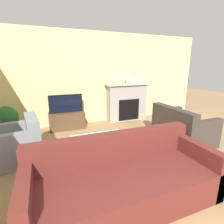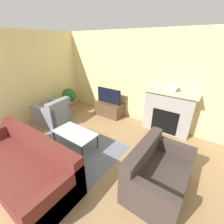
{
  "view_description": "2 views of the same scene",
  "coord_description": "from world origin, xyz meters",
  "px_view_note": "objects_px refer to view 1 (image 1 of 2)",
  "views": [
    {
      "loc": [
        -1.16,
        -0.6,
        1.72
      ],
      "look_at": [
        0.25,
        2.95,
        0.71
      ],
      "focal_mm": 28.0,
      "sensor_mm": 36.0,
      "label": 1
    },
    {
      "loc": [
        2.26,
        0.42,
        2.4
      ],
      "look_at": [
        0.36,
        3.09,
        0.83
      ],
      "focal_mm": 24.0,
      "sensor_mm": 36.0,
      "label": 2
    }
  ],
  "objects_px": {
    "potted_plant": "(6,119)",
    "tv": "(66,104)",
    "armchair_by_window": "(16,146)",
    "mantel_clock": "(128,79)",
    "couch_sectional": "(123,181)",
    "couch_loveseat": "(181,128)",
    "coffee_table": "(99,139)"
  },
  "relations": [
    {
      "from": "potted_plant",
      "to": "tv",
      "type": "bearing_deg",
      "value": 22.4
    },
    {
      "from": "armchair_by_window",
      "to": "potted_plant",
      "type": "relative_size",
      "value": 1.14
    },
    {
      "from": "armchair_by_window",
      "to": "mantel_clock",
      "type": "distance_m",
      "value": 3.63
    },
    {
      "from": "couch_sectional",
      "to": "tv",
      "type": "bearing_deg",
      "value": 95.56
    },
    {
      "from": "couch_loveseat",
      "to": "armchair_by_window",
      "type": "distance_m",
      "value": 3.54
    },
    {
      "from": "coffee_table",
      "to": "potted_plant",
      "type": "xyz_separation_m",
      "value": [
        -1.72,
        1.31,
        0.22
      ]
    },
    {
      "from": "couch_loveseat",
      "to": "mantel_clock",
      "type": "distance_m",
      "value": 2.27
    },
    {
      "from": "couch_loveseat",
      "to": "potted_plant",
      "type": "relative_size",
      "value": 1.5
    },
    {
      "from": "couch_sectional",
      "to": "armchair_by_window",
      "type": "xyz_separation_m",
      "value": [
        -1.41,
        1.62,
        0.01
      ]
    },
    {
      "from": "tv",
      "to": "couch_loveseat",
      "type": "distance_m",
      "value": 3.06
    },
    {
      "from": "armchair_by_window",
      "to": "coffee_table",
      "type": "bearing_deg",
      "value": 66.9
    },
    {
      "from": "tv",
      "to": "coffee_table",
      "type": "distance_m",
      "value": 1.94
    },
    {
      "from": "coffee_table",
      "to": "potted_plant",
      "type": "bearing_deg",
      "value": 142.82
    },
    {
      "from": "armchair_by_window",
      "to": "coffee_table",
      "type": "relative_size",
      "value": 0.94
    },
    {
      "from": "couch_loveseat",
      "to": "coffee_table",
      "type": "relative_size",
      "value": 1.24
    },
    {
      "from": "tv",
      "to": "couch_sectional",
      "type": "relative_size",
      "value": 0.38
    },
    {
      "from": "tv",
      "to": "mantel_clock",
      "type": "relative_size",
      "value": 3.92
    },
    {
      "from": "couch_sectional",
      "to": "potted_plant",
      "type": "relative_size",
      "value": 2.73
    },
    {
      "from": "couch_sectional",
      "to": "potted_plant",
      "type": "bearing_deg",
      "value": 123.5
    },
    {
      "from": "couch_sectional",
      "to": "armchair_by_window",
      "type": "distance_m",
      "value": 2.15
    },
    {
      "from": "couch_loveseat",
      "to": "potted_plant",
      "type": "xyz_separation_m",
      "value": [
        -3.77,
        1.28,
        0.29
      ]
    },
    {
      "from": "mantel_clock",
      "to": "couch_loveseat",
      "type": "bearing_deg",
      "value": -77.97
    },
    {
      "from": "tv",
      "to": "couch_sectional",
      "type": "height_order",
      "value": "tv"
    },
    {
      "from": "armchair_by_window",
      "to": "coffee_table",
      "type": "xyz_separation_m",
      "value": [
        1.47,
        -0.41,
        0.06
      ]
    },
    {
      "from": "couch_sectional",
      "to": "potted_plant",
      "type": "xyz_separation_m",
      "value": [
        -1.67,
        2.52,
        0.3
      ]
    },
    {
      "from": "armchair_by_window",
      "to": "coffee_table",
      "type": "height_order",
      "value": "armchair_by_window"
    },
    {
      "from": "armchair_by_window",
      "to": "potted_plant",
      "type": "distance_m",
      "value": 0.98
    },
    {
      "from": "coffee_table",
      "to": "mantel_clock",
      "type": "xyz_separation_m",
      "value": [
        1.62,
        2.01,
        0.95
      ]
    },
    {
      "from": "couch_sectional",
      "to": "mantel_clock",
      "type": "distance_m",
      "value": 3.77
    },
    {
      "from": "couch_loveseat",
      "to": "tv",
      "type": "bearing_deg",
      "value": 52.47
    },
    {
      "from": "tv",
      "to": "mantel_clock",
      "type": "height_order",
      "value": "mantel_clock"
    },
    {
      "from": "couch_loveseat",
      "to": "couch_sectional",
      "type": "bearing_deg",
      "value": 120.51
    }
  ]
}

